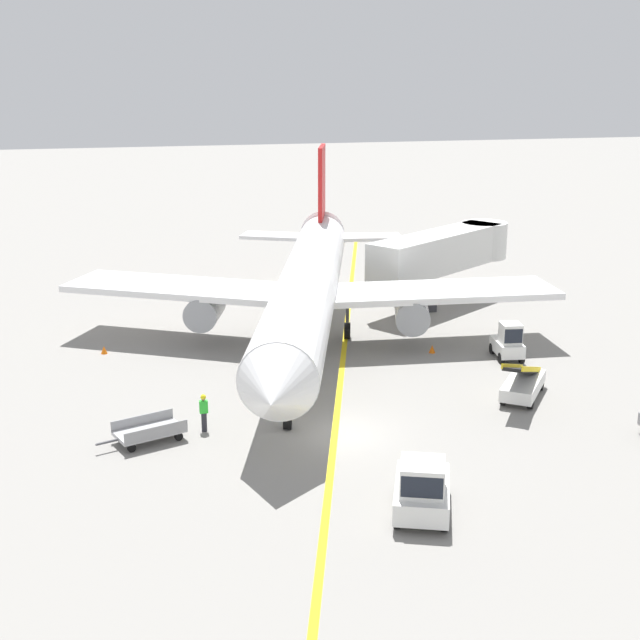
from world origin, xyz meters
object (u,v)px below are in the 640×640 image
at_px(safety_cone_nose_left, 432,349).
at_px(safety_cone_nose_right, 104,350).
at_px(airliner, 308,287).
at_px(ground_crew_marshaller, 204,411).
at_px(belt_loader_forward_hold, 523,383).
at_px(pushback_tug, 422,489).
at_px(baggage_tug_near_wing, 508,343).
at_px(baggage_cart_empty_trailing, 149,431).
at_px(jet_bridge, 449,250).

relative_size(safety_cone_nose_left, safety_cone_nose_right, 1.00).
relative_size(airliner, ground_crew_marshaller, 20.31).
relative_size(belt_loader_forward_hold, ground_crew_marshaller, 2.78).
distance_m(airliner, safety_cone_nose_right, 11.81).
bearing_deg(airliner, belt_loader_forward_hold, -52.59).
bearing_deg(pushback_tug, baggage_tug_near_wing, 54.97).
bearing_deg(baggage_tug_near_wing, airliner, 153.30).
bearing_deg(ground_crew_marshaller, pushback_tug, -54.56).
relative_size(ground_crew_marshaller, safety_cone_nose_right, 3.86).
height_order(baggage_tug_near_wing, baggage_cart_empty_trailing, baggage_tug_near_wing).
bearing_deg(belt_loader_forward_hold, ground_crew_marshaller, -178.89).
relative_size(pushback_tug, ground_crew_marshaller, 2.38).
bearing_deg(pushback_tug, belt_loader_forward_hold, 47.78).
xyz_separation_m(baggage_tug_near_wing, ground_crew_marshaller, (-17.13, -5.82, -0.02)).
bearing_deg(ground_crew_marshaller, jet_bridge, 44.33).
bearing_deg(safety_cone_nose_right, jet_bridge, 15.01).
relative_size(belt_loader_forward_hold, safety_cone_nose_right, 10.74).
relative_size(baggage_tug_near_wing, safety_cone_nose_right, 5.83).
height_order(airliner, jet_bridge, airliner).
distance_m(baggage_tug_near_wing, safety_cone_nose_right, 22.17).
relative_size(jet_bridge, pushback_tug, 2.97).
height_order(baggage_cart_empty_trailing, ground_crew_marshaller, ground_crew_marshaller).
bearing_deg(belt_loader_forward_hold, baggage_tug_near_wing, 70.98).
height_order(pushback_tug, baggage_tug_near_wing, pushback_tug).
relative_size(airliner, pushback_tug, 8.53).
distance_m(safety_cone_nose_left, safety_cone_nose_right, 18.18).
bearing_deg(ground_crew_marshaller, safety_cone_nose_right, 108.87).
bearing_deg(pushback_tug, jet_bridge, 66.30).
xyz_separation_m(jet_bridge, baggage_tug_near_wing, (-1.49, -12.36, -2.62)).
bearing_deg(safety_cone_nose_right, pushback_tug, -63.34).
distance_m(airliner, baggage_tug_near_wing, 11.42).
distance_m(ground_crew_marshaller, safety_cone_nose_right, 12.79).
bearing_deg(jet_bridge, baggage_tug_near_wing, -96.86).
bearing_deg(pushback_tug, safety_cone_nose_left, 67.78).
relative_size(airliner, belt_loader_forward_hold, 7.31).
height_order(ground_crew_marshaller, safety_cone_nose_right, ground_crew_marshaller).
bearing_deg(baggage_cart_empty_trailing, safety_cone_nose_right, 97.89).
bearing_deg(safety_cone_nose_left, ground_crew_marshaller, -149.91).
height_order(jet_bridge, belt_loader_forward_hold, jet_bridge).
distance_m(jet_bridge, ground_crew_marshaller, 26.15).
distance_m(belt_loader_forward_hold, baggage_cart_empty_trailing, 17.62).
bearing_deg(jet_bridge, airliner, -147.28).
xyz_separation_m(airliner, jet_bridge, (11.45, 7.35, 0.12)).
bearing_deg(jet_bridge, safety_cone_nose_right, -164.99).
bearing_deg(baggage_cart_empty_trailing, safety_cone_nose_left, 27.80).
height_order(pushback_tug, baggage_cart_empty_trailing, pushback_tug).
xyz_separation_m(jet_bridge, baggage_cart_empty_trailing, (-20.99, -18.73, -3.07)).
bearing_deg(belt_loader_forward_hold, jet_bridge, 79.27).
relative_size(airliner, safety_cone_nose_left, 78.49).
relative_size(jet_bridge, baggage_cart_empty_trailing, 3.15).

